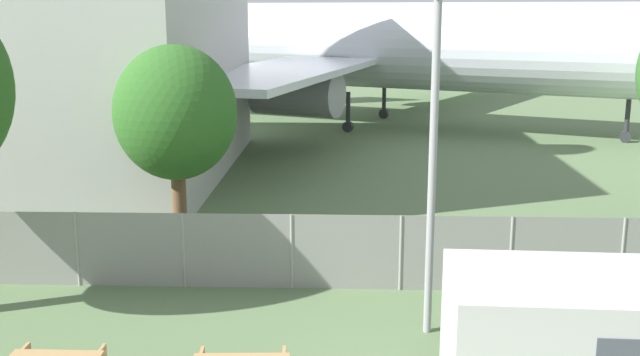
# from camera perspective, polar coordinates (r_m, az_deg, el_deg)

# --- Properties ---
(perimeter_fence) EXTENTS (56.07, 0.07, 1.81)m
(perimeter_fence) POSITION_cam_1_polar(r_m,az_deg,el_deg) (17.60, 6.16, -5.70)
(perimeter_fence) COLOR gray
(perimeter_fence) RESTS_ON ground
(airplane) EXTENTS (45.07, 36.44, 13.75)m
(airplane) POSITION_cam_1_polar(r_m,az_deg,el_deg) (41.87, 5.44, 9.92)
(airplane) COLOR white
(airplane) RESTS_ON ground
(portable_cabin) EXTENTS (3.75, 2.72, 2.37)m
(portable_cabin) POSITION_cam_1_polar(r_m,az_deg,el_deg) (12.83, 18.00, -12.18)
(portable_cabin) COLOR silver
(portable_cabin) RESTS_ON ground
(tree_left_of_cabin) EXTENTS (3.26, 3.26, 5.57)m
(tree_left_of_cabin) POSITION_cam_1_polar(r_m,az_deg,el_deg) (20.17, -10.96, 4.85)
(tree_left_of_cabin) COLOR brown
(tree_left_of_cabin) RESTS_ON ground
(light_mast) EXTENTS (0.44, 0.44, 7.12)m
(light_mast) POSITION_cam_1_polar(r_m,az_deg,el_deg) (14.57, 8.69, 4.51)
(light_mast) COLOR #99999E
(light_mast) RESTS_ON ground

